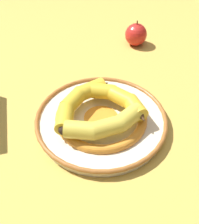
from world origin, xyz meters
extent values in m
plane|color=gold|center=(0.00, 0.00, 0.00)|extent=(2.80, 2.80, 0.00)
cylinder|color=beige|center=(-0.03, 0.00, 0.01)|extent=(0.30, 0.30, 0.02)
torus|color=orange|center=(-0.03, 0.00, 0.02)|extent=(0.22, 0.22, 0.02)
cylinder|color=orange|center=(-0.03, 0.00, 0.02)|extent=(0.08, 0.08, 0.00)
torus|color=#995B28|center=(-0.03, 0.00, 0.02)|extent=(0.31, 0.31, 0.01)
cylinder|color=gold|center=(0.04, 0.02, 0.05)|extent=(0.06, 0.07, 0.04)
cylinder|color=gold|center=(0.00, 0.06, 0.05)|extent=(0.07, 0.07, 0.04)
cylinder|color=gold|center=(-0.06, 0.08, 0.05)|extent=(0.07, 0.04, 0.04)
sphere|color=gold|center=(0.02, 0.04, 0.05)|extent=(0.04, 0.04, 0.04)
sphere|color=gold|center=(-0.03, 0.08, 0.05)|extent=(0.04, 0.04, 0.04)
cone|color=#472D19|center=(0.05, -0.01, 0.05)|extent=(0.04, 0.04, 0.03)
sphere|color=black|center=(-0.09, 0.09, 0.05)|extent=(0.02, 0.02, 0.02)
cylinder|color=gold|center=(-0.10, 0.05, 0.05)|extent=(0.05, 0.07, 0.04)
cylinder|color=gold|center=(-0.09, -0.01, 0.05)|extent=(0.05, 0.07, 0.04)
cylinder|color=gold|center=(-0.07, -0.06, 0.05)|extent=(0.07, 0.07, 0.04)
sphere|color=gold|center=(-0.10, 0.02, 0.05)|extent=(0.04, 0.04, 0.04)
sphere|color=gold|center=(-0.09, -0.04, 0.05)|extent=(0.04, 0.04, 0.04)
cone|color=#472D19|center=(-0.09, 0.08, 0.05)|extent=(0.04, 0.04, 0.03)
sphere|color=black|center=(-0.05, -0.08, 0.05)|extent=(0.02, 0.02, 0.02)
cylinder|color=gold|center=(-0.04, -0.08, 0.05)|extent=(0.06, 0.05, 0.04)
cylinder|color=gold|center=(0.00, -0.05, 0.05)|extent=(0.06, 0.06, 0.04)
cylinder|color=gold|center=(0.03, -0.01, 0.05)|extent=(0.05, 0.06, 0.04)
sphere|color=gold|center=(-0.02, -0.07, 0.05)|extent=(0.04, 0.04, 0.04)
sphere|color=gold|center=(0.02, -0.03, 0.05)|extent=(0.04, 0.04, 0.04)
cone|color=#472D19|center=(-0.07, -0.08, 0.05)|extent=(0.04, 0.04, 0.03)
sphere|color=black|center=(0.03, 0.02, 0.05)|extent=(0.02, 0.02, 0.02)
sphere|color=red|center=(0.33, -0.15, 0.04)|extent=(0.07, 0.07, 0.07)
cylinder|color=#4C3319|center=(0.33, -0.15, 0.08)|extent=(0.00, 0.00, 0.01)
camera|label=1|loc=(-0.46, 0.05, 0.45)|focal=42.00mm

